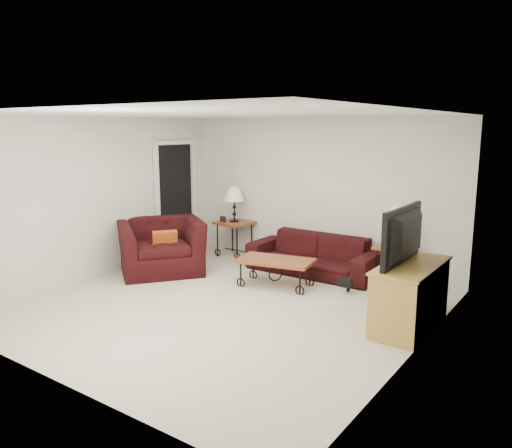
{
  "coord_description": "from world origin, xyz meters",
  "views": [
    {
      "loc": [
        3.99,
        -4.99,
        2.33
      ],
      "look_at": [
        0.0,
        0.7,
        1.0
      ],
      "focal_mm": 35.33,
      "sensor_mm": 36.0,
      "label": 1
    }
  ],
  "objects_px": {
    "lamp_right": "(397,226)",
    "tv_stand": "(410,296)",
    "side_table_left": "(235,239)",
    "armchair": "(161,246)",
    "lamp_left": "(234,204)",
    "backpack": "(348,278)",
    "television": "(412,236)",
    "sofa": "(313,255)",
    "coffee_table": "(275,273)",
    "side_table_right": "(395,265)"
  },
  "relations": [
    {
      "from": "lamp_right",
      "to": "tv_stand",
      "type": "bearing_deg",
      "value": -64.28
    },
    {
      "from": "side_table_left",
      "to": "armchair",
      "type": "distance_m",
      "value": 1.58
    },
    {
      "from": "lamp_left",
      "to": "lamp_right",
      "type": "distance_m",
      "value": 3.03
    },
    {
      "from": "tv_stand",
      "to": "backpack",
      "type": "bearing_deg",
      "value": 145.51
    },
    {
      "from": "lamp_left",
      "to": "television",
      "type": "bearing_deg",
      "value": -22.12
    },
    {
      "from": "lamp_left",
      "to": "lamp_right",
      "type": "relative_size",
      "value": 1.08
    },
    {
      "from": "lamp_left",
      "to": "side_table_left",
      "type": "bearing_deg",
      "value": 0.0
    },
    {
      "from": "lamp_left",
      "to": "backpack",
      "type": "distance_m",
      "value": 2.83
    },
    {
      "from": "sofa",
      "to": "lamp_right",
      "type": "relative_size",
      "value": 3.6
    },
    {
      "from": "television",
      "to": "coffee_table",
      "type": "bearing_deg",
      "value": -101.15
    },
    {
      "from": "lamp_right",
      "to": "television",
      "type": "height_order",
      "value": "television"
    },
    {
      "from": "sofa",
      "to": "side_table_right",
      "type": "xyz_separation_m",
      "value": [
        1.29,
        0.18,
        -0.02
      ]
    },
    {
      "from": "sofa",
      "to": "backpack",
      "type": "relative_size",
      "value": 5.27
    },
    {
      "from": "tv_stand",
      "to": "backpack",
      "type": "relative_size",
      "value": 3.17
    },
    {
      "from": "lamp_left",
      "to": "tv_stand",
      "type": "height_order",
      "value": "lamp_left"
    },
    {
      "from": "television",
      "to": "side_table_right",
      "type": "bearing_deg",
      "value": -154.89
    },
    {
      "from": "coffee_table",
      "to": "backpack",
      "type": "bearing_deg",
      "value": 19.64
    },
    {
      "from": "television",
      "to": "sofa",
      "type": "bearing_deg",
      "value": -123.85
    },
    {
      "from": "side_table_left",
      "to": "side_table_right",
      "type": "distance_m",
      "value": 3.03
    },
    {
      "from": "sofa",
      "to": "backpack",
      "type": "distance_m",
      "value": 1.05
    },
    {
      "from": "coffee_table",
      "to": "side_table_right",
      "type": "bearing_deg",
      "value": 37.69
    },
    {
      "from": "side_table_right",
      "to": "coffee_table",
      "type": "bearing_deg",
      "value": -142.31
    },
    {
      "from": "lamp_right",
      "to": "tv_stand",
      "type": "relative_size",
      "value": 0.46
    },
    {
      "from": "armchair",
      "to": "television",
      "type": "distance_m",
      "value": 4.14
    },
    {
      "from": "side_table_left",
      "to": "lamp_left",
      "type": "relative_size",
      "value": 1.0
    },
    {
      "from": "armchair",
      "to": "lamp_left",
      "type": "bearing_deg",
      "value": 24.41
    },
    {
      "from": "sofa",
      "to": "lamp_right",
      "type": "xyz_separation_m",
      "value": [
        1.29,
        0.18,
        0.58
      ]
    },
    {
      "from": "lamp_left",
      "to": "tv_stand",
      "type": "xyz_separation_m",
      "value": [
        3.76,
        -1.52,
        -0.58
      ]
    },
    {
      "from": "sofa",
      "to": "side_table_left",
      "type": "bearing_deg",
      "value": 174.1
    },
    {
      "from": "coffee_table",
      "to": "backpack",
      "type": "relative_size",
      "value": 2.72
    },
    {
      "from": "armchair",
      "to": "side_table_left",
      "type": "bearing_deg",
      "value": 24.41
    },
    {
      "from": "tv_stand",
      "to": "armchair",
      "type": "bearing_deg",
      "value": -179.79
    },
    {
      "from": "lamp_right",
      "to": "tv_stand",
      "type": "distance_m",
      "value": 1.76
    },
    {
      "from": "tv_stand",
      "to": "coffee_table",
      "type": "bearing_deg",
      "value": 168.95
    },
    {
      "from": "sofa",
      "to": "armchair",
      "type": "bearing_deg",
      "value": -146.94
    },
    {
      "from": "side_table_right",
      "to": "armchair",
      "type": "distance_m",
      "value": 3.71
    },
    {
      "from": "television",
      "to": "backpack",
      "type": "xyz_separation_m",
      "value": [
        -1.12,
        0.78,
        -0.9
      ]
    },
    {
      "from": "sofa",
      "to": "side_table_left",
      "type": "height_order",
      "value": "side_table_left"
    },
    {
      "from": "sofa",
      "to": "tv_stand",
      "type": "distance_m",
      "value": 2.43
    },
    {
      "from": "side_table_right",
      "to": "tv_stand",
      "type": "relative_size",
      "value": 0.46
    },
    {
      "from": "side_table_left",
      "to": "tv_stand",
      "type": "distance_m",
      "value": 4.06
    },
    {
      "from": "tv_stand",
      "to": "television",
      "type": "xyz_separation_m",
      "value": [
        -0.02,
        0.0,
        0.72
      ]
    },
    {
      "from": "side_table_left",
      "to": "backpack",
      "type": "height_order",
      "value": "side_table_left"
    },
    {
      "from": "lamp_left",
      "to": "coffee_table",
      "type": "xyz_separation_m",
      "value": [
        1.61,
        -1.1,
        -0.76
      ]
    },
    {
      "from": "side_table_right",
      "to": "lamp_right",
      "type": "height_order",
      "value": "lamp_right"
    },
    {
      "from": "lamp_right",
      "to": "side_table_left",
      "type": "bearing_deg",
      "value": -180.0
    },
    {
      "from": "backpack",
      "to": "armchair",
      "type": "bearing_deg",
      "value": -178.95
    },
    {
      "from": "backpack",
      "to": "tv_stand",
      "type": "bearing_deg",
      "value": -48.53
    },
    {
      "from": "tv_stand",
      "to": "television",
      "type": "relative_size",
      "value": 1.12
    },
    {
      "from": "side_table_left",
      "to": "lamp_left",
      "type": "distance_m",
      "value": 0.64
    }
  ]
}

